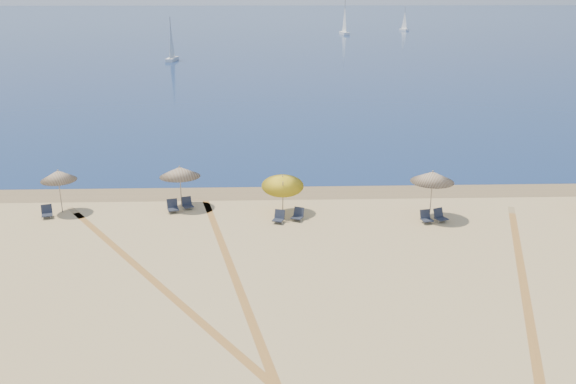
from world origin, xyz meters
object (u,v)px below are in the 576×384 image
(chair_2, at_px, (173,206))
(sailboat_0, at_px, (172,48))
(chair_6, at_px, (426,217))
(chair_3, at_px, (187,204))
(umbrella_4, at_px, (432,177))
(chair_5, at_px, (298,215))
(sailboat_1, at_px, (345,24))
(umbrella_1, at_px, (58,175))
(umbrella_2, at_px, (180,172))
(sailboat_2, at_px, (404,24))
(chair_1, at_px, (47,212))
(chair_4, at_px, (279,217))
(chair_7, at_px, (440,216))
(umbrella_3, at_px, (283,181))

(chair_2, xyz_separation_m, sailboat_0, (-10.37, 74.33, 1.84))
(chair_6, bearing_deg, chair_3, 156.68)
(umbrella_4, xyz_separation_m, chair_2, (-13.81, 1.46, -1.99))
(chair_2, relative_size, chair_5, 0.99)
(sailboat_1, bearing_deg, chair_3, -106.22)
(sailboat_0, bearing_deg, umbrella_1, -80.94)
(chair_3, relative_size, sailboat_0, 0.11)
(umbrella_2, xyz_separation_m, sailboat_2, (44.19, 148.48, -0.14))
(chair_1, bearing_deg, chair_6, -23.05)
(chair_1, xyz_separation_m, sailboat_1, (32.31, 134.98, 2.39))
(umbrella_4, bearing_deg, chair_4, -177.37)
(chair_5, xyz_separation_m, sailboat_2, (37.78, 150.81, 1.61))
(umbrella_4, relative_size, chair_7, 3.19)
(chair_7, bearing_deg, chair_3, 145.56)
(umbrella_3, height_order, umbrella_4, umbrella_4)
(chair_1, distance_m, sailboat_0, 75.08)
(chair_3, xyz_separation_m, chair_6, (12.71, -2.61, 0.00))
(chair_1, bearing_deg, umbrella_1, 36.80)
(sailboat_0, distance_m, sailboat_2, 92.94)
(chair_4, xyz_separation_m, sailboat_0, (-16.14, 76.15, 1.86))
(umbrella_3, distance_m, chair_1, 12.69)
(umbrella_1, height_order, chair_6, umbrella_1)
(chair_7, bearing_deg, sailboat_0, 83.75)
(chair_6, bearing_deg, sailboat_0, 95.59)
(chair_2, bearing_deg, umbrella_4, -21.68)
(chair_1, relative_size, chair_7, 0.96)
(umbrella_4, distance_m, chair_1, 20.52)
(chair_4, relative_size, chair_5, 0.96)
(umbrella_3, relative_size, chair_5, 2.98)
(umbrella_2, xyz_separation_m, chair_6, (13.08, -2.93, -1.75))
(umbrella_2, distance_m, chair_4, 6.26)
(umbrella_1, distance_m, sailboat_2, 157.47)
(umbrella_1, distance_m, chair_7, 20.45)
(umbrella_2, bearing_deg, chair_7, -11.34)
(chair_5, height_order, sailboat_2, sailboat_2)
(umbrella_3, height_order, chair_1, umbrella_3)
(umbrella_4, bearing_deg, chair_2, 173.97)
(sailboat_1, bearing_deg, chair_2, -106.49)
(umbrella_2, xyz_separation_m, umbrella_4, (13.44, -2.28, 0.26))
(sailboat_2, bearing_deg, chair_5, -117.18)
(chair_3, relative_size, sailboat_1, 0.09)
(chair_1, relative_size, chair_3, 1.01)
(chair_4, distance_m, sailboat_2, 156.03)
(chair_6, bearing_deg, chair_1, 164.06)
(umbrella_2, relative_size, sailboat_1, 0.27)
(chair_6, bearing_deg, chair_2, 159.35)
(chair_4, distance_m, sailboat_0, 77.87)
(chair_5, height_order, sailboat_1, sailboat_1)
(umbrella_4, relative_size, chair_2, 3.31)
(umbrella_1, relative_size, umbrella_4, 0.92)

